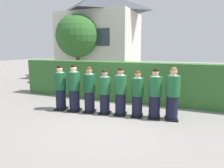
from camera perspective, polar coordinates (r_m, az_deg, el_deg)
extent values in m
plane|color=gray|center=(7.05, 0.00, -8.44)|extent=(60.00, 60.00, 0.00)
cylinder|color=black|center=(7.72, -14.12, -4.22)|extent=(0.36, 0.36, 0.75)
cube|color=black|center=(7.81, -14.02, -6.71)|extent=(0.44, 0.51, 0.05)
cylinder|color=#19512D|center=(7.58, -14.34, 0.80)|extent=(0.42, 0.42, 0.62)
cylinder|color=white|center=(7.54, -14.45, 3.16)|extent=(0.26, 0.26, 0.03)
cube|color=navy|center=(7.74, -13.68, 1.94)|extent=(0.04, 0.02, 0.27)
sphere|color=beige|center=(7.53, -14.49, 4.07)|extent=(0.21, 0.21, 0.21)
sphere|color=black|center=(7.52, -14.50, 4.35)|extent=(0.19, 0.19, 0.19)
cube|color=white|center=(7.83, -13.37, 0.44)|extent=(0.15, 0.03, 0.20)
cylinder|color=black|center=(7.43, -10.47, -4.53)|extent=(0.37, 0.37, 0.77)
cube|color=black|center=(7.53, -10.38, -7.20)|extent=(0.44, 0.52, 0.05)
cylinder|color=#19512D|center=(7.29, -10.64, 0.84)|extent=(0.44, 0.44, 0.64)
cylinder|color=white|center=(7.24, -10.72, 3.37)|extent=(0.27, 0.27, 0.03)
cube|color=navy|center=(7.45, -9.97, 2.05)|extent=(0.04, 0.02, 0.28)
sphere|color=beige|center=(7.23, -10.75, 4.35)|extent=(0.22, 0.22, 0.22)
sphere|color=black|center=(7.23, -10.76, 4.65)|extent=(0.20, 0.20, 0.20)
cylinder|color=black|center=(7.22, -6.30, -5.00)|extent=(0.35, 0.35, 0.74)
cube|color=black|center=(7.31, -6.25, -7.61)|extent=(0.44, 0.52, 0.05)
cylinder|color=#144728|center=(7.07, -6.40, 0.29)|extent=(0.42, 0.42, 0.61)
cylinder|color=white|center=(7.03, -6.45, 2.78)|extent=(0.26, 0.26, 0.03)
cube|color=gold|center=(7.24, -5.93, 1.50)|extent=(0.04, 0.02, 0.27)
sphere|color=tan|center=(7.01, -6.47, 3.75)|extent=(0.21, 0.21, 0.21)
sphere|color=#472D19|center=(7.01, -6.48, 4.04)|extent=(0.19, 0.19, 0.19)
cylinder|color=black|center=(7.02, -2.04, -5.54)|extent=(0.34, 0.34, 0.70)
cube|color=black|center=(7.11, -2.03, -8.07)|extent=(0.37, 0.45, 0.05)
cylinder|color=#1E5B33|center=(6.87, -2.08, -0.39)|extent=(0.40, 0.40, 0.58)
cylinder|color=white|center=(6.83, -2.09, 2.05)|extent=(0.25, 0.25, 0.03)
cube|color=#236038|center=(7.03, -1.52, 0.80)|extent=(0.04, 0.01, 0.25)
sphere|color=tan|center=(6.81, -2.10, 3.00)|extent=(0.20, 0.20, 0.20)
sphere|color=black|center=(6.81, -2.10, 3.29)|extent=(0.18, 0.18, 0.18)
cylinder|color=black|center=(6.90, 2.38, -5.65)|extent=(0.35, 0.35, 0.74)
cube|color=black|center=(7.00, 2.36, -8.37)|extent=(0.43, 0.50, 0.05)
cylinder|color=#1E5B33|center=(6.75, 2.42, -0.13)|extent=(0.42, 0.42, 0.61)
cylinder|color=white|center=(6.70, 2.44, 2.48)|extent=(0.26, 0.26, 0.03)
cube|color=gold|center=(6.92, 2.79, 1.15)|extent=(0.04, 0.02, 0.27)
sphere|color=tan|center=(6.68, 2.45, 3.50)|extent=(0.21, 0.21, 0.21)
sphere|color=black|center=(6.68, 2.45, 3.81)|extent=(0.19, 0.19, 0.19)
cube|color=white|center=(7.02, 2.89, -0.49)|extent=(0.15, 0.03, 0.20)
cylinder|color=black|center=(6.77, 7.05, -6.17)|extent=(0.34, 0.34, 0.70)
cube|color=black|center=(6.87, 6.99, -8.79)|extent=(0.39, 0.47, 0.05)
cylinder|color=#19512D|center=(6.62, 7.17, -0.83)|extent=(0.40, 0.40, 0.58)
cylinder|color=white|center=(6.57, 7.22, 1.70)|extent=(0.25, 0.25, 0.03)
cube|color=#236038|center=(6.79, 7.44, 0.42)|extent=(0.04, 0.02, 0.26)
sphere|color=tan|center=(6.56, 7.24, 2.68)|extent=(0.20, 0.20, 0.20)
sphere|color=#472D19|center=(6.56, 7.25, 2.99)|extent=(0.18, 0.18, 0.18)
cylinder|color=black|center=(6.72, 11.78, -6.28)|extent=(0.35, 0.35, 0.74)
cube|color=black|center=(6.82, 11.67, -9.06)|extent=(0.42, 0.50, 0.05)
cylinder|color=#1E5B33|center=(6.56, 11.99, -0.61)|extent=(0.42, 0.42, 0.61)
cylinder|color=white|center=(6.52, 12.08, 2.08)|extent=(0.26, 0.26, 0.03)
cube|color=#236038|center=(6.74, 12.13, 0.71)|extent=(0.04, 0.02, 0.27)
sphere|color=tan|center=(6.50, 12.12, 3.12)|extent=(0.21, 0.21, 0.21)
sphere|color=black|center=(6.50, 12.13, 3.44)|extent=(0.19, 0.19, 0.19)
cylinder|color=black|center=(6.70, 16.42, -6.42)|extent=(0.37, 0.37, 0.77)
cube|color=black|center=(6.80, 16.27, -9.31)|extent=(0.47, 0.54, 0.05)
cylinder|color=#1E5B33|center=(6.54, 16.72, -0.52)|extent=(0.43, 0.43, 0.63)
cylinder|color=white|center=(6.49, 16.86, 2.28)|extent=(0.27, 0.27, 0.03)
cube|color=gold|center=(6.72, 16.62, 0.86)|extent=(0.04, 0.02, 0.28)
sphere|color=tan|center=(6.48, 16.91, 3.36)|extent=(0.22, 0.22, 0.22)
sphere|color=olive|center=(6.47, 16.93, 3.69)|extent=(0.20, 0.20, 0.20)
cube|color=white|center=(6.83, 16.47, -0.89)|extent=(0.15, 0.04, 0.20)
cube|color=#33662D|center=(8.63, 4.85, 0.62)|extent=(10.26, 0.70, 1.66)
cube|color=beige|center=(15.53, -3.45, 10.44)|extent=(5.30, 4.00, 4.72)
pyramid|color=#424751|center=(15.88, -3.58, 21.90)|extent=(5.62, 4.24, 1.59)
cube|color=#2D3842|center=(14.37, -11.45, 12.57)|extent=(0.90, 0.04, 1.10)
cube|color=#2D3842|center=(13.22, -2.55, 12.99)|extent=(0.90, 0.04, 1.10)
cylinder|color=brown|center=(13.77, -9.47, 4.15)|extent=(0.24, 0.24, 1.73)
sphere|color=#2D6028|center=(13.73, -9.74, 13.14)|extent=(2.76, 2.76, 2.76)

